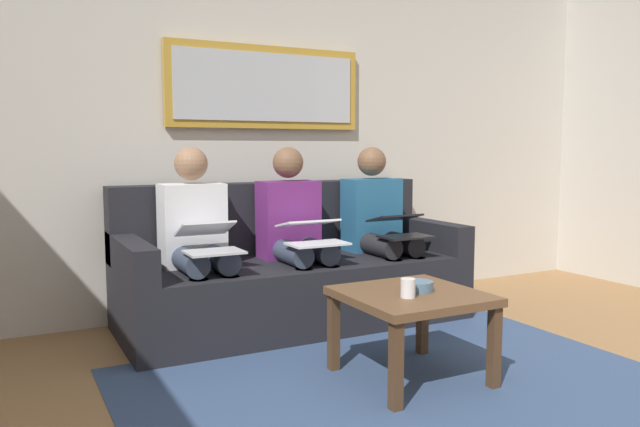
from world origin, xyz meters
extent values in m
cube|color=beige|center=(0.00, -2.60, 1.30)|extent=(6.00, 0.12, 2.60)
cube|color=#33476B|center=(0.00, -0.85, 0.00)|extent=(2.60, 1.80, 0.01)
cube|color=black|center=(0.00, -2.05, 0.21)|extent=(2.20, 0.90, 0.42)
cube|color=black|center=(0.00, -2.40, 0.66)|extent=(2.20, 0.20, 0.48)
cube|color=black|center=(-1.03, -2.05, 0.52)|extent=(0.14, 0.90, 0.20)
cube|color=black|center=(1.03, -2.05, 0.52)|extent=(0.14, 0.90, 0.20)
cube|color=#B7892D|center=(0.00, -2.51, 1.55)|extent=(1.41, 0.04, 0.56)
cube|color=#B2B7BC|center=(0.00, -2.48, 1.55)|extent=(1.31, 0.01, 0.46)
cube|color=brown|center=(-0.09, -0.90, 0.42)|extent=(0.64, 0.64, 0.04)
cube|color=#4C331E|center=(-0.37, -0.62, 0.20)|extent=(0.05, 0.05, 0.40)
cube|color=#4C331E|center=(0.19, -0.62, 0.20)|extent=(0.05, 0.05, 0.40)
cube|color=#4C331E|center=(-0.37, -1.18, 0.20)|extent=(0.05, 0.05, 0.40)
cube|color=#4C331E|center=(0.19, -1.18, 0.20)|extent=(0.05, 0.05, 0.40)
cylinder|color=silver|center=(-0.01, -0.82, 0.48)|extent=(0.07, 0.07, 0.09)
cylinder|color=slate|center=(-0.13, -0.90, 0.46)|extent=(0.15, 0.15, 0.05)
cube|color=#235B84|center=(-0.64, -2.15, 0.67)|extent=(0.38, 0.22, 0.50)
sphere|color=brown|center=(-0.64, -2.15, 1.04)|extent=(0.20, 0.20, 0.20)
cylinder|color=#232328|center=(-0.73, -1.94, 0.49)|extent=(0.14, 0.42, 0.14)
cylinder|color=#232328|center=(-0.55, -1.94, 0.49)|extent=(0.14, 0.42, 0.14)
cylinder|color=#232328|center=(-0.73, -1.73, 0.21)|extent=(0.11, 0.11, 0.42)
cylinder|color=#232328|center=(-0.55, -1.73, 0.21)|extent=(0.11, 0.11, 0.42)
cube|color=black|center=(-0.64, -1.73, 0.57)|extent=(0.32, 0.21, 0.01)
cube|color=black|center=(-0.64, -1.86, 0.67)|extent=(0.32, 0.21, 0.06)
cube|color=#A5C6EA|center=(-0.64, -1.86, 0.68)|extent=(0.29, 0.18, 0.05)
cube|color=#66236B|center=(0.00, -2.15, 0.67)|extent=(0.38, 0.22, 0.50)
sphere|color=brown|center=(0.00, -2.15, 1.04)|extent=(0.20, 0.20, 0.20)
cylinder|color=#384256|center=(-0.09, -1.94, 0.49)|extent=(0.14, 0.42, 0.14)
cylinder|color=#384256|center=(0.09, -1.94, 0.49)|extent=(0.14, 0.42, 0.14)
cylinder|color=#384256|center=(-0.09, -1.73, 0.21)|extent=(0.11, 0.11, 0.42)
cylinder|color=#384256|center=(0.09, -1.73, 0.21)|extent=(0.11, 0.11, 0.42)
cube|color=white|center=(0.00, -1.73, 0.57)|extent=(0.35, 0.21, 0.01)
cube|color=white|center=(0.00, -1.86, 0.68)|extent=(0.35, 0.21, 0.06)
cube|color=#A5C6EA|center=(0.00, -1.86, 0.68)|extent=(0.32, 0.19, 0.04)
cube|color=silver|center=(0.64, -2.15, 0.67)|extent=(0.38, 0.22, 0.50)
sphere|color=#997051|center=(0.64, -2.15, 1.04)|extent=(0.20, 0.20, 0.20)
cylinder|color=#384256|center=(0.55, -1.94, 0.49)|extent=(0.14, 0.42, 0.14)
cylinder|color=#384256|center=(0.73, -1.94, 0.49)|extent=(0.14, 0.42, 0.14)
cylinder|color=#384256|center=(0.55, -1.73, 0.21)|extent=(0.11, 0.11, 0.42)
cylinder|color=#384256|center=(0.73, -1.73, 0.21)|extent=(0.11, 0.11, 0.42)
cube|color=silver|center=(0.64, -1.73, 0.57)|extent=(0.31, 0.23, 0.01)
cube|color=silver|center=(0.64, -1.89, 0.68)|extent=(0.31, 0.21, 0.10)
cube|color=#A5C6EA|center=(0.64, -1.89, 0.68)|extent=(0.28, 0.19, 0.08)
camera|label=1|loc=(1.68, 1.53, 1.14)|focal=34.98mm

